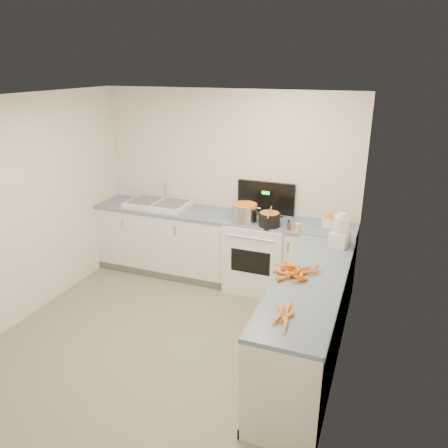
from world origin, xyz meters
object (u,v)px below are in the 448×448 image
(black_pot, at_px, (269,220))
(spice_jar, at_px, (298,228))
(stove, at_px, (258,253))
(extract_bottle, at_px, (289,226))
(steel_pot, at_px, (245,214))
(food_processor, at_px, (340,232))
(sink, at_px, (158,204))
(mixing_bowl, at_px, (332,222))

(black_pot, xyz_separation_m, spice_jar, (0.37, -0.07, -0.03))
(stove, distance_m, extract_bottle, 0.70)
(spice_jar, bearing_deg, black_pot, 169.72)
(stove, xyz_separation_m, spice_jar, (0.54, -0.24, 0.51))
(steel_pot, distance_m, black_pot, 0.33)
(steel_pot, height_order, food_processor, food_processor)
(stove, distance_m, black_pot, 0.59)
(sink, bearing_deg, stove, -0.62)
(extract_bottle, bearing_deg, steel_pot, 170.83)
(stove, relative_size, black_pot, 5.22)
(extract_bottle, relative_size, spice_jar, 1.13)
(mixing_bowl, relative_size, food_processor, 0.67)
(stove, distance_m, food_processor, 1.32)
(black_pot, relative_size, mixing_bowl, 1.05)
(black_pot, distance_m, extract_bottle, 0.26)
(sink, height_order, mixing_bowl, sink)
(black_pot, height_order, food_processor, food_processor)
(sink, height_order, food_processor, food_processor)
(mixing_bowl, bearing_deg, black_pot, -159.36)
(mixing_bowl, xyz_separation_m, food_processor, (0.16, -0.59, 0.10))
(steel_pot, bearing_deg, black_pot, -8.44)
(steel_pot, height_order, extract_bottle, steel_pot)
(extract_bottle, bearing_deg, mixing_bowl, 34.17)
(extract_bottle, xyz_separation_m, spice_jar, (0.12, -0.02, -0.01))
(mixing_bowl, bearing_deg, food_processor, -74.76)
(black_pot, relative_size, food_processor, 0.70)
(steel_pot, height_order, black_pot, steel_pot)
(steel_pot, distance_m, extract_bottle, 0.59)
(extract_bottle, height_order, spice_jar, extract_bottle)
(extract_bottle, bearing_deg, food_processor, -24.41)
(mixing_bowl, bearing_deg, extract_bottle, -145.83)
(stove, distance_m, steel_pot, 0.60)
(sink, relative_size, black_pot, 3.30)
(sink, bearing_deg, extract_bottle, -7.00)
(black_pot, bearing_deg, spice_jar, -10.28)
(extract_bottle, xyz_separation_m, food_processor, (0.62, -0.28, 0.11))
(mixing_bowl, distance_m, spice_jar, 0.48)
(steel_pot, xyz_separation_m, mixing_bowl, (1.04, 0.22, -0.04))
(steel_pot, xyz_separation_m, extract_bottle, (0.58, -0.09, -0.05))
(stove, height_order, extract_bottle, stove)
(sink, relative_size, extract_bottle, 8.80)
(steel_pot, bearing_deg, extract_bottle, -9.17)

